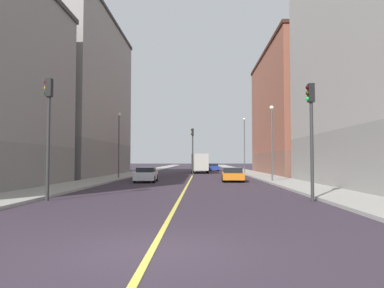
{
  "coord_description": "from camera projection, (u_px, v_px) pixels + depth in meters",
  "views": [
    {
      "loc": [
        1.07,
        -7.73,
        1.97
      ],
      "look_at": [
        0.06,
        32.86,
        3.82
      ],
      "focal_mm": 33.32,
      "sensor_mm": 36.0,
      "label": 1
    }
  ],
  "objects": [
    {
      "name": "lane_center_stripe",
      "position": [
        194.0,
        172.0,
        56.59
      ],
      "size": [
        0.16,
        154.0,
        0.01
      ],
      "primitive_type": "cube",
      "color": "#E5D14C",
      "rests_on": "ground"
    },
    {
      "name": "car_white",
      "position": [
        146.0,
        175.0,
        32.19
      ],
      "size": [
        1.98,
        4.47,
        1.33
      ],
      "color": "white",
      "rests_on": "ground"
    },
    {
      "name": "street_lamp_left_near",
      "position": [
        272.0,
        135.0,
        31.66
      ],
      "size": [
        0.36,
        0.36,
        6.69
      ],
      "color": "#4C4C51",
      "rests_on": "ground"
    },
    {
      "name": "building_left_mid",
      "position": [
        301.0,
        113.0,
        50.75
      ],
      "size": [
        10.7,
        24.63,
        17.46
      ],
      "color": "brown",
      "rests_on": "ground"
    },
    {
      "name": "building_right_midblock",
      "position": [
        72.0,
        97.0,
        45.49
      ],
      "size": [
        10.7,
        23.58,
        20.16
      ],
      "color": "slate",
      "rests_on": "ground"
    },
    {
      "name": "car_blue",
      "position": [
        214.0,
        167.0,
        65.24
      ],
      "size": [
        1.92,
        4.19,
        1.36
      ],
      "color": "#23389E",
      "rests_on": "ground"
    },
    {
      "name": "street_lamp_left_far",
      "position": [
        244.0,
        140.0,
        51.67
      ],
      "size": [
        0.36,
        0.36,
        7.97
      ],
      "color": "#4C4C51",
      "rests_on": "ground"
    },
    {
      "name": "traffic_light_median_far",
      "position": [
        193.0,
        145.0,
        45.74
      ],
      "size": [
        0.4,
        0.32,
        6.05
      ],
      "color": "#2D2D2D",
      "rests_on": "ground"
    },
    {
      "name": "ground_plane",
      "position": [
        151.0,
        252.0,
        7.66
      ],
      "size": [
        400.0,
        400.0,
        0.0
      ],
      "primitive_type": "plane",
      "color": "#342A35",
      "rests_on": "ground"
    },
    {
      "name": "car_red",
      "position": [
        201.0,
        166.0,
        75.01
      ],
      "size": [
        1.87,
        4.24,
        1.42
      ],
      "color": "red",
      "rests_on": "ground"
    },
    {
      "name": "street_lamp_right_near",
      "position": [
        119.0,
        138.0,
        36.78
      ],
      "size": [
        0.36,
        0.36,
        6.76
      ],
      "color": "#4C4C51",
      "rests_on": "ground"
    },
    {
      "name": "traffic_light_left_near",
      "position": [
        311.0,
        124.0,
        17.12
      ],
      "size": [
        0.4,
        0.32,
        5.67
      ],
      "color": "#2D2D2D",
      "rests_on": "ground"
    },
    {
      "name": "sidewalk_right",
      "position": [
        141.0,
        172.0,
        56.81
      ],
      "size": [
        3.34,
        168.0,
        0.15
      ],
      "primitive_type": "cube",
      "color": "#9E9B93",
      "rests_on": "ground"
    },
    {
      "name": "box_truck",
      "position": [
        200.0,
        163.0,
        54.73
      ],
      "size": [
        2.57,
        7.96,
        2.91
      ],
      "color": "navy",
      "rests_on": "ground"
    },
    {
      "name": "traffic_light_right_near",
      "position": [
        48.0,
        121.0,
        17.45
      ],
      "size": [
        0.4,
        0.32,
        5.99
      ],
      "color": "#2D2D2D",
      "rests_on": "ground"
    },
    {
      "name": "car_orange",
      "position": [
        233.0,
        175.0,
        32.91
      ],
      "size": [
        2.08,
        4.43,
        1.28
      ],
      "color": "orange",
      "rests_on": "ground"
    },
    {
      "name": "sidewalk_left",
      "position": [
        248.0,
        172.0,
        56.39
      ],
      "size": [
        3.34,
        168.0,
        0.15
      ],
      "primitive_type": "cube",
      "color": "#9E9B93",
      "rests_on": "ground"
    }
  ]
}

